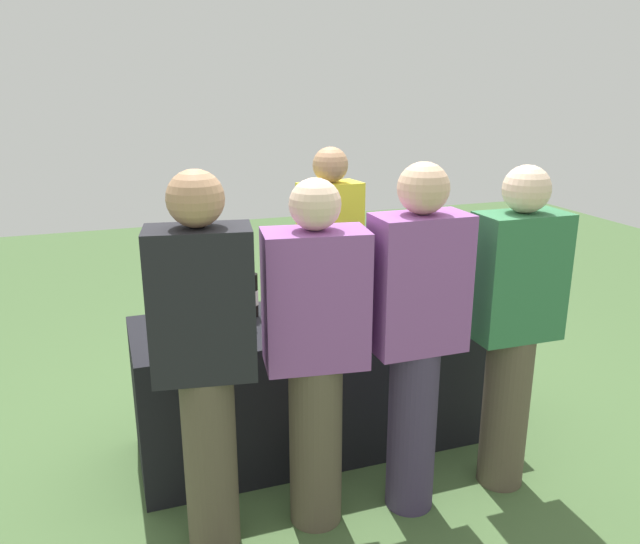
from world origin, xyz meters
name	(u,v)px	position (x,y,z in m)	size (l,w,h in m)	color
ground_plane	(320,439)	(0.00, 0.00, 0.00)	(12.00, 12.00, 0.00)	#476638
tasting_table	(320,380)	(0.00, 0.00, 0.38)	(1.99, 0.68, 0.76)	black
wine_bottle_0	(252,295)	(-0.34, 0.12, 0.88)	(0.06, 0.06, 0.33)	black
wine_bottle_1	(289,292)	(-0.13, 0.14, 0.87)	(0.07, 0.07, 0.31)	black
wine_bottle_2	(308,293)	(-0.04, 0.09, 0.87)	(0.07, 0.07, 0.30)	black
wine_bottle_3	(401,279)	(0.54, 0.11, 0.88)	(0.08, 0.08, 0.34)	black
wine_bottle_4	(437,279)	(0.76, 0.08, 0.86)	(0.08, 0.08, 0.29)	black
wine_glass_0	(233,323)	(-0.51, -0.18, 0.86)	(0.07, 0.07, 0.14)	silver
wine_glass_1	(249,312)	(-0.41, -0.07, 0.86)	(0.07, 0.07, 0.14)	silver
wine_glass_2	(317,304)	(-0.04, -0.08, 0.86)	(0.07, 0.07, 0.15)	silver
wine_glass_3	(352,304)	(0.13, -0.12, 0.85)	(0.07, 0.07, 0.13)	silver
wine_glass_4	(421,301)	(0.51, -0.18, 0.85)	(0.07, 0.07, 0.13)	silver
wine_glass_5	(445,297)	(0.66, -0.19, 0.85)	(0.06, 0.06, 0.14)	silver
server_pouring	(330,265)	(0.25, 0.54, 0.88)	(0.39, 0.25, 1.60)	#3F3351
guest_0	(205,357)	(-0.72, -0.64, 0.90)	(0.44, 0.29, 1.66)	brown
guest_1	(315,350)	(-0.24, -0.63, 0.86)	(0.47, 0.30, 1.61)	brown
guest_2	(416,333)	(0.22, -0.68, 0.90)	(0.42, 0.23, 1.66)	#3F3351
guest_3	(514,322)	(0.75, -0.67, 0.87)	(0.42, 0.24, 1.62)	brown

